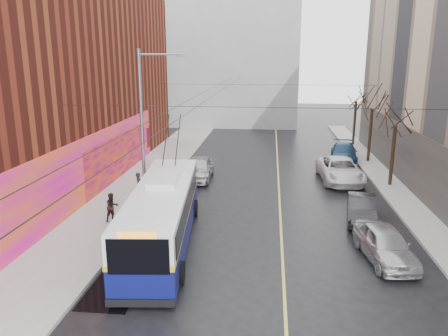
% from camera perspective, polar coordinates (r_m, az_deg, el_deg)
% --- Properties ---
extents(ground, '(140.00, 140.00, 0.00)m').
position_cam_1_polar(ground, '(16.01, 2.36, -18.13)').
color(ground, black).
rests_on(ground, ground).
extents(sidewalk_left, '(4.00, 60.00, 0.15)m').
position_cam_1_polar(sidewalk_left, '(28.27, -12.39, -3.51)').
color(sidewalk_left, gray).
rests_on(sidewalk_left, ground).
extents(sidewalk_right, '(2.00, 60.00, 0.15)m').
position_cam_1_polar(sidewalk_right, '(28.08, 22.80, -4.45)').
color(sidewalk_right, gray).
rests_on(sidewalk_right, ground).
extents(lane_line, '(0.12, 50.00, 0.01)m').
position_cam_1_polar(lane_line, '(28.80, 7.20, -3.10)').
color(lane_line, '#BFB74C').
rests_on(lane_line, ground).
extents(building_left, '(12.11, 36.00, 14.00)m').
position_cam_1_polar(building_left, '(32.24, -25.75, 10.14)').
color(building_left, '#581B11').
rests_on(building_left, ground).
extents(building_far, '(20.50, 12.10, 18.00)m').
position_cam_1_polar(building_far, '(58.86, -0.56, 14.81)').
color(building_far, gray).
rests_on(building_far, ground).
extents(streetlight_pole, '(2.65, 0.60, 9.00)m').
position_cam_1_polar(streetlight_pole, '(24.77, -10.32, 5.44)').
color(streetlight_pole, slate).
rests_on(streetlight_pole, ground).
extents(catenary_wires, '(18.00, 60.00, 0.22)m').
position_cam_1_polar(catenary_wires, '(28.54, -0.67, 9.66)').
color(catenary_wires, black).
extents(tree_near, '(3.20, 3.20, 6.40)m').
position_cam_1_polar(tree_near, '(30.80, 21.62, 6.63)').
color(tree_near, black).
rests_on(tree_near, ground).
extents(tree_mid, '(3.20, 3.20, 6.68)m').
position_cam_1_polar(tree_mid, '(37.53, 18.89, 8.52)').
color(tree_mid, black).
rests_on(tree_mid, ground).
extents(tree_far, '(3.20, 3.20, 6.57)m').
position_cam_1_polar(tree_far, '(44.37, 16.95, 9.32)').
color(tree_far, black).
rests_on(tree_far, ground).
extents(puddle, '(1.93, 3.34, 0.01)m').
position_cam_1_polar(puddle, '(17.79, -14.09, -15.00)').
color(puddle, black).
rests_on(puddle, ground).
extents(pigeons_flying, '(1.96, 0.75, 1.06)m').
position_cam_1_polar(pigeons_flying, '(24.50, -0.92, 9.78)').
color(pigeons_flying, slate).
extents(trolleybus, '(3.53, 11.56, 5.41)m').
position_cam_1_polar(trolleybus, '(20.56, -8.03, -5.95)').
color(trolleybus, '#0B0E53').
rests_on(trolleybus, ground).
extents(parked_car_a, '(2.35, 4.54, 1.48)m').
position_cam_1_polar(parked_car_a, '(20.34, 20.28, -9.30)').
color(parked_car_a, '#B1B2B6').
rests_on(parked_car_a, ground).
extents(parked_car_b, '(2.03, 4.26, 1.35)m').
position_cam_1_polar(parked_car_b, '(24.63, 17.51, -5.08)').
color(parked_car_b, '#242426').
rests_on(parked_car_b, ground).
extents(parked_car_c, '(3.02, 6.00, 1.63)m').
position_cam_1_polar(parked_car_c, '(31.87, 14.91, -0.24)').
color(parked_car_c, white).
rests_on(parked_car_c, ground).
extents(parked_car_d, '(2.79, 5.44, 1.51)m').
position_cam_1_polar(parked_car_d, '(37.88, 15.37, 1.92)').
color(parked_car_d, navy).
rests_on(parked_car_d, ground).
extents(following_car, '(1.95, 4.72, 1.60)m').
position_cam_1_polar(following_car, '(31.36, -3.32, -0.04)').
color(following_car, '#AEAEB3').
rests_on(following_car, ground).
extents(pedestrian_a, '(0.60, 0.70, 1.63)m').
position_cam_1_polar(pedestrian_a, '(27.06, -11.03, -2.26)').
color(pedestrian_a, black).
rests_on(pedestrian_a, sidewalk_left).
extents(pedestrian_b, '(0.93, 0.95, 1.54)m').
position_cam_1_polar(pedestrian_b, '(23.73, -14.41, -4.97)').
color(pedestrian_b, black).
rests_on(pedestrian_b, sidewalk_left).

